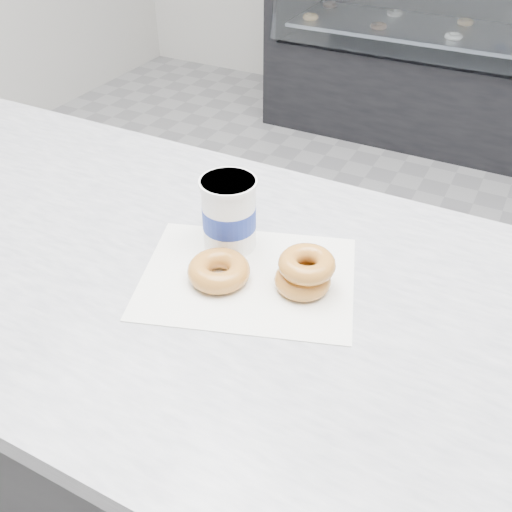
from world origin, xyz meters
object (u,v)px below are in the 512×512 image
Objects in this scene: donut_single at (219,271)px; donut_stack at (305,272)px; counter at (266,461)px; coffee_cup at (229,213)px; display_case at (494,55)px.

donut_stack reaches higher than donut_single.
donut_stack is at bearing 45.24° from counter.
donut_stack is at bearing 3.30° from coffee_cup.
coffee_cup is at bearing -92.61° from display_case.
donut_stack reaches higher than counter.
coffee_cup reaches higher than counter.
counter is at bearing -16.60° from coffee_cup.
display_case is at bearing 88.14° from donut_single.
display_case is 2.68m from coffee_cup.
counter is 1.28× the size of display_case.
donut_single is 0.14m from donut_stack.
donut_single is at bearing -177.94° from counter.
display_case reaches higher than donut_stack.
donut_stack is (0.13, 0.04, 0.01)m from donut_single.
coffee_cup is (-0.12, -2.63, 0.47)m from display_case.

